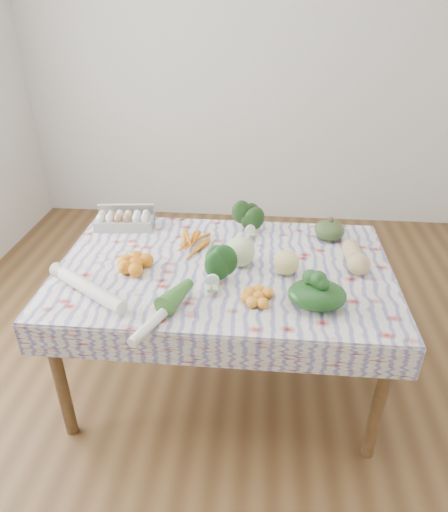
# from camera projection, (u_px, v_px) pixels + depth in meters

# --- Properties ---
(ground) EXTENTS (4.50, 4.50, 0.00)m
(ground) POSITION_uv_depth(u_px,v_px,m) (224.00, 377.00, 2.66)
(ground) COLOR brown
(ground) RESTS_ON ground
(wall_back) EXTENTS (4.00, 0.04, 2.80)m
(wall_back) POSITION_uv_depth(u_px,v_px,m) (248.00, 66.00, 3.90)
(wall_back) COLOR silver
(wall_back) RESTS_ON ground
(dining_table) EXTENTS (1.60, 1.00, 0.75)m
(dining_table) POSITION_uv_depth(u_px,v_px,m) (224.00, 280.00, 2.32)
(dining_table) COLOR brown
(dining_table) RESTS_ON ground
(tablecloth) EXTENTS (1.66, 1.06, 0.01)m
(tablecloth) POSITION_uv_depth(u_px,v_px,m) (224.00, 267.00, 2.28)
(tablecloth) COLOR silver
(tablecloth) RESTS_ON dining_table
(egg_carton) EXTENTS (0.34, 0.16, 0.09)m
(egg_carton) POSITION_uv_depth(u_px,v_px,m) (124.00, 222.00, 2.62)
(egg_carton) COLOR #A3A39E
(egg_carton) RESTS_ON tablecloth
(carrot_bunch) EXTENTS (0.28, 0.26, 0.04)m
(carrot_bunch) POSITION_uv_depth(u_px,v_px,m) (194.00, 246.00, 2.42)
(carrot_bunch) COLOR orange
(carrot_bunch) RESTS_ON tablecloth
(kale_bunch) EXTENTS (0.18, 0.17, 0.13)m
(kale_bunch) POSITION_uv_depth(u_px,v_px,m) (249.00, 222.00, 2.57)
(kale_bunch) COLOR #1B3A15
(kale_bunch) RESTS_ON tablecloth
(kabocha_squash) EXTENTS (0.18, 0.18, 0.11)m
(kabocha_squash) POSITION_uv_depth(u_px,v_px,m) (330.00, 230.00, 2.50)
(kabocha_squash) COLOR #3A5026
(kabocha_squash) RESTS_ON tablecloth
(cabbage) EXTENTS (0.19, 0.19, 0.15)m
(cabbage) POSITION_uv_depth(u_px,v_px,m) (240.00, 252.00, 2.25)
(cabbage) COLOR #C4DB95
(cabbage) RESTS_ON tablecloth
(butternut_squash) EXTENTS (0.13, 0.25, 0.11)m
(butternut_squash) POSITION_uv_depth(u_px,v_px,m) (356.00, 256.00, 2.25)
(butternut_squash) COLOR tan
(butternut_squash) RESTS_ON tablecloth
(orange_cluster) EXTENTS (0.28, 0.28, 0.08)m
(orange_cluster) POSITION_uv_depth(u_px,v_px,m) (136.00, 263.00, 2.23)
(orange_cluster) COLOR orange
(orange_cluster) RESTS_ON tablecloth
(broccoli) EXTENTS (0.17, 0.17, 0.12)m
(broccoli) POSITION_uv_depth(u_px,v_px,m) (213.00, 271.00, 2.12)
(broccoli) COLOR #174416
(broccoli) RESTS_ON tablecloth
(mandarin_cluster) EXTENTS (0.22, 0.22, 0.06)m
(mandarin_cluster) POSITION_uv_depth(u_px,v_px,m) (258.00, 296.00, 2.01)
(mandarin_cluster) COLOR orange
(mandarin_cluster) RESTS_ON tablecloth
(grapefruit) EXTENTS (0.13, 0.13, 0.12)m
(grapefruit) POSITION_uv_depth(u_px,v_px,m) (287.00, 263.00, 2.19)
(grapefruit) COLOR #E3D678
(grapefruit) RESTS_ON tablecloth
(spinach_bag) EXTENTS (0.31, 0.28, 0.11)m
(spinach_bag) POSITION_uv_depth(u_px,v_px,m) (317.00, 295.00, 1.96)
(spinach_bag) COLOR #133612
(spinach_bag) RESTS_ON tablecloth
(daikon) EXTENTS (0.41, 0.31, 0.07)m
(daikon) POSITION_uv_depth(u_px,v_px,m) (91.00, 290.00, 2.04)
(daikon) COLOR white
(daikon) RESTS_ON tablecloth
(leek) EXTENTS (0.20, 0.41, 0.05)m
(leek) POSITION_uv_depth(u_px,v_px,m) (162.00, 313.00, 1.90)
(leek) COLOR white
(leek) RESTS_ON tablecloth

